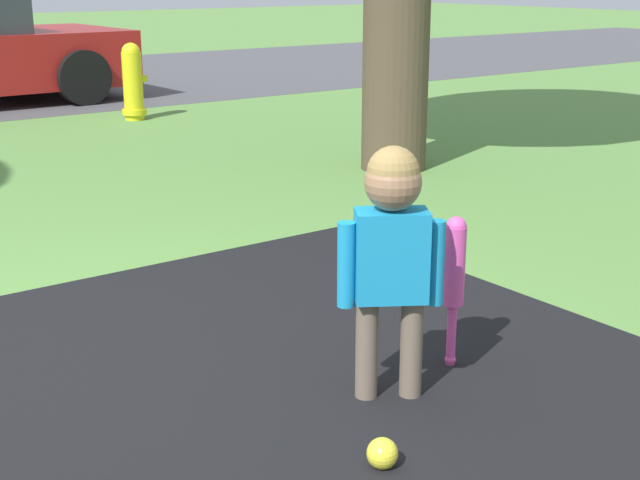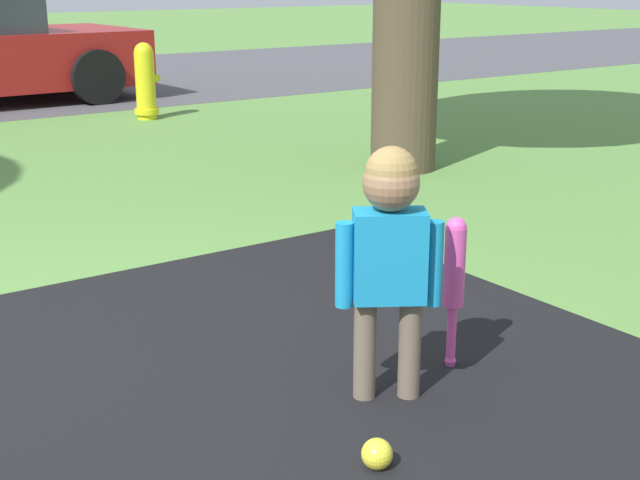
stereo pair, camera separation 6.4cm
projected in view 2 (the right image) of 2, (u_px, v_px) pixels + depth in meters
The scene contains 5 objects.
ground_plane at pixel (21, 387), 3.17m from camera, with size 60.00×60.00×0.00m, color #5B8C42.
child at pixel (390, 239), 2.94m from camera, with size 0.31×0.24×0.89m.
baseball_bat at pixel (454, 272), 3.24m from camera, with size 0.08×0.08×0.58m.
sports_ball at pixel (377, 454), 2.64m from camera, with size 0.10×0.10×0.10m.
fire_hydrant at pixel (145, 82), 8.87m from camera, with size 0.27×0.24×0.76m.
Camera 2 is at (-0.79, -2.97, 1.42)m, focal length 50.00 mm.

